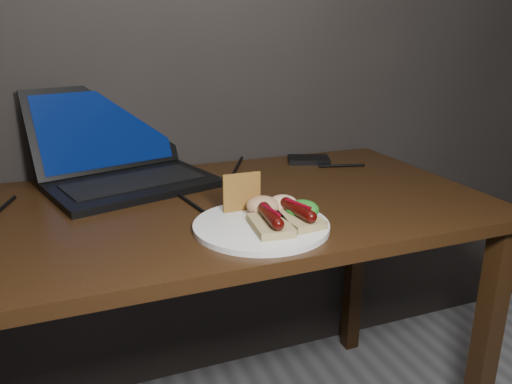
{
  "coord_description": "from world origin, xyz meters",
  "views": [
    {
      "loc": [
        -0.26,
        0.3,
        1.14
      ],
      "look_at": [
        0.09,
        1.22,
        0.82
      ],
      "focal_mm": 35.0,
      "sensor_mm": 36.0,
      "label": 1
    }
  ],
  "objects": [
    {
      "name": "desk",
      "position": [
        0.0,
        1.38,
        0.66
      ],
      "size": [
        1.4,
        0.7,
        0.75
      ],
      "color": "#311D0C",
      "rests_on": "ground"
    },
    {
      "name": "laptop",
      "position": [
        -0.13,
        1.62,
        0.8
      ],
      "size": [
        0.48,
        0.45,
        0.25
      ],
      "color": "black",
      "rests_on": "desk"
    },
    {
      "name": "hard_drive",
      "position": [
        0.43,
        1.63,
        0.76
      ],
      "size": [
        0.14,
        0.12,
        0.02
      ],
      "primitive_type": "cube",
      "rotation": [
        0.0,
        0.0,
        -0.37
      ],
      "color": "black",
      "rests_on": "desk"
    },
    {
      "name": "desk_cables",
      "position": [
        0.04,
        1.52,
        0.75
      ],
      "size": [
        1.02,
        0.45,
        0.01
      ],
      "color": "black",
      "rests_on": "desk"
    },
    {
      "name": "plate",
      "position": [
        0.09,
        1.19,
        0.76
      ],
      "size": [
        0.33,
        0.33,
        0.01
      ],
      "primitive_type": "cylinder",
      "rotation": [
        0.0,
        0.0,
        0.19
      ],
      "color": "white",
      "rests_on": "desk"
    },
    {
      "name": "bread_sausage_center",
      "position": [
        0.1,
        1.15,
        0.78
      ],
      "size": [
        0.08,
        0.12,
        0.04
      ],
      "color": "tan",
      "rests_on": "plate"
    },
    {
      "name": "bread_sausage_right",
      "position": [
        0.16,
        1.16,
        0.78
      ],
      "size": [
        0.08,
        0.12,
        0.04
      ],
      "color": "tan",
      "rests_on": "plate"
    },
    {
      "name": "crispbread",
      "position": [
        0.08,
        1.27,
        0.8
      ],
      "size": [
        0.09,
        0.01,
        0.08
      ],
      "primitive_type": "cube",
      "color": "#B07630",
      "rests_on": "plate"
    },
    {
      "name": "salad_greens",
      "position": [
        0.18,
        1.18,
        0.78
      ],
      "size": [
        0.07,
        0.07,
        0.04
      ],
      "primitive_type": "ellipsoid",
      "color": "#13611B",
      "rests_on": "plate"
    },
    {
      "name": "salsa_mound",
      "position": [
        0.11,
        1.23,
        0.78
      ],
      "size": [
        0.07,
        0.07,
        0.04
      ],
      "primitive_type": "ellipsoid",
      "color": "#99280F",
      "rests_on": "plate"
    },
    {
      "name": "coleslaw_mound",
      "position": [
        0.16,
        1.24,
        0.78
      ],
      "size": [
        0.06,
        0.06,
        0.04
      ],
      "primitive_type": "ellipsoid",
      "color": "beige",
      "rests_on": "plate"
    }
  ]
}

